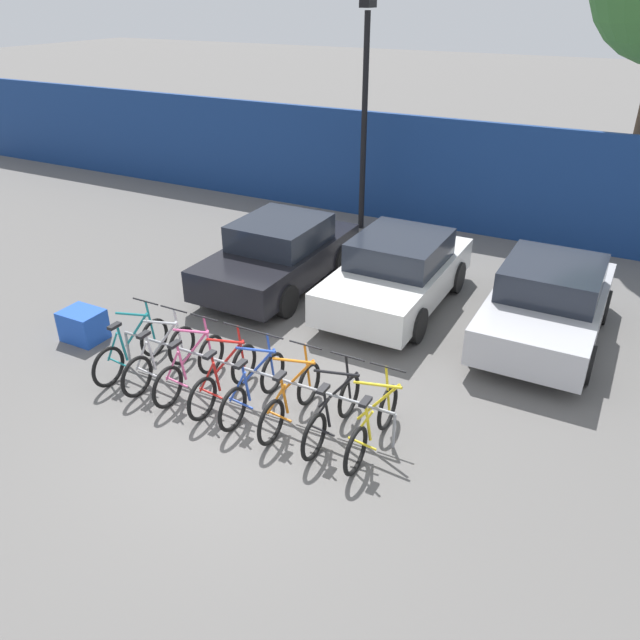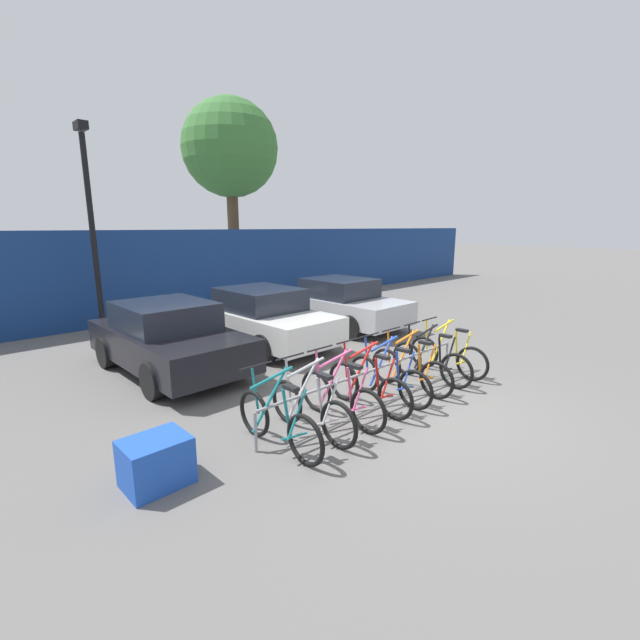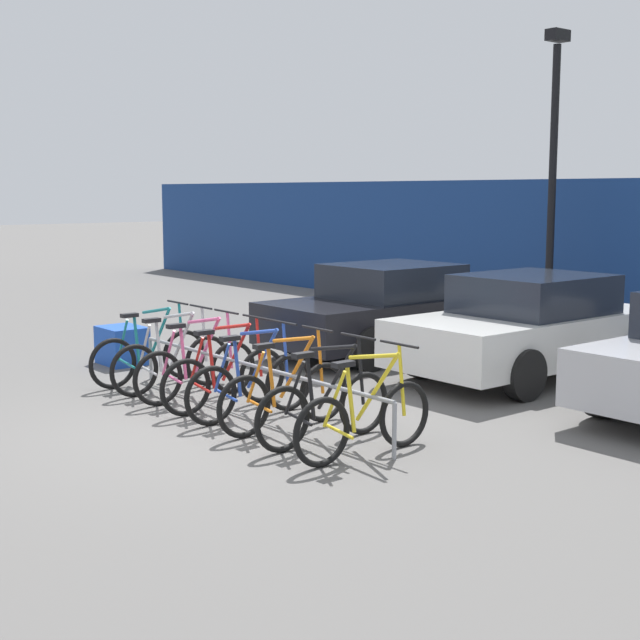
{
  "view_description": "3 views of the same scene",
  "coord_description": "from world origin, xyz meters",
  "views": [
    {
      "loc": [
        4.24,
        -5.67,
        5.49
      ],
      "look_at": [
        0.58,
        1.21,
        1.35
      ],
      "focal_mm": 35.0,
      "sensor_mm": 36.0,
      "label": 1
    },
    {
      "loc": [
        -5.64,
        -3.52,
        2.85
      ],
      "look_at": [
        -0.45,
        1.85,
        1.21
      ],
      "focal_mm": 24.0,
      "sensor_mm": 36.0,
      "label": 2
    },
    {
      "loc": [
        7.84,
        -4.99,
        2.5
      ],
      "look_at": [
        -0.22,
        1.56,
        1.0
      ],
      "focal_mm": 50.0,
      "sensor_mm": 36.0,
      "label": 3
    }
  ],
  "objects": [
    {
      "name": "ground_plane",
      "position": [
        0.0,
        0.0,
        0.0
      ],
      "size": [
        120.0,
        120.0,
        0.0
      ],
      "primitive_type": "plane",
      "color": "#605E5B"
    },
    {
      "name": "bike_rack",
      "position": [
        -0.38,
        0.68,
        0.5
      ],
      "size": [
        4.77,
        0.04,
        0.57
      ],
      "color": "gray",
      "rests_on": "ground"
    },
    {
      "name": "bicycle_teal",
      "position": [
        -2.49,
        0.53,
        0.38
      ],
      "size": [
        0.68,
        1.71,
        1.05
      ],
      "rotation": [
        0.0,
        0.0,
        -0.0
      ],
      "color": "black",
      "rests_on": "ground"
    },
    {
      "name": "bicycle_silver",
      "position": [
        -1.91,
        0.53,
        0.38
      ],
      "size": [
        0.68,
        1.71,
        1.05
      ],
      "rotation": [
        0.0,
        0.0,
        -0.02
      ],
      "color": "black",
      "rests_on": "ground"
    },
    {
      "name": "bicycle_pink",
      "position": [
        -1.31,
        0.53,
        0.38
      ],
      "size": [
        0.68,
        1.71,
        1.05
      ],
      "rotation": [
        0.0,
        0.0,
        0.03
      ],
      "color": "black",
      "rests_on": "ground"
    },
    {
      "name": "bicycle_red",
      "position": [
        -0.68,
        0.53,
        0.38
      ],
      "size": [
        0.68,
        1.71,
        1.05
      ],
      "rotation": [
        0.0,
        0.0,
        -0.06
      ],
      "color": "black",
      "rests_on": "ground"
    },
    {
      "name": "bicycle_blue",
      "position": [
        -0.15,
        0.53,
        0.38
      ],
      "size": [
        0.68,
        1.71,
        1.05
      ],
      "rotation": [
        0.0,
        0.0,
        0.06
      ],
      "color": "black",
      "rests_on": "ground"
    },
    {
      "name": "bicycle_orange",
      "position": [
        0.48,
        0.53,
        0.38
      ],
      "size": [
        0.68,
        1.71,
        1.05
      ],
      "rotation": [
        0.0,
        0.0,
        -0.04
      ],
      "color": "black",
      "rests_on": "ground"
    },
    {
      "name": "bicycle_black",
      "position": [
        1.13,
        0.53,
        0.38
      ],
      "size": [
        0.68,
        1.71,
        1.05
      ],
      "rotation": [
        0.0,
        0.0,
        -0.04
      ],
      "color": "black",
      "rests_on": "ground"
    },
    {
      "name": "bicycle_yellow",
      "position": [
        1.73,
        0.53,
        0.38
      ],
      "size": [
        0.68,
        1.71,
        1.05
      ],
      "rotation": [
        0.0,
        0.0,
        0.02
      ],
      "color": "black",
      "rests_on": "ground"
    },
    {
      "name": "car_black",
      "position": [
        -2.11,
        4.47,
        0.69
      ],
      "size": [
        1.91,
        3.94,
        1.4
      ],
      "color": "black",
      "rests_on": "ground"
    },
    {
      "name": "car_white",
      "position": [
        0.39,
        4.74,
        0.69
      ],
      "size": [
        1.91,
        3.99,
        1.4
      ],
      "color": "silver",
      "rests_on": "ground"
    },
    {
      "name": "lamp_post",
      "position": [
        -2.1,
        8.5,
        3.01
      ],
      "size": [
        0.24,
        0.44,
        5.33
      ],
      "color": "black",
      "rests_on": "ground"
    },
    {
      "name": "cargo_crate",
      "position": [
        -3.96,
        0.87,
        0.28
      ],
      "size": [
        0.7,
        0.56,
        0.55
      ],
      "primitive_type": "cube",
      "color": "blue",
      "rests_on": "ground"
    }
  ]
}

